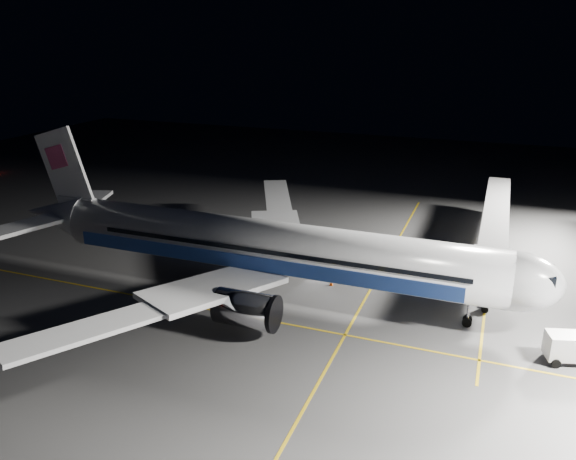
# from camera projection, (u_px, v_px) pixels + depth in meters

# --- Properties ---
(ground) EXTENTS (200.00, 200.00, 0.00)m
(ground) POSITION_uv_depth(u_px,v_px,m) (271.00, 292.00, 61.14)
(ground) COLOR #4C4C4F
(ground) RESTS_ON ground
(guide_line_main) EXTENTS (0.25, 80.00, 0.01)m
(guide_line_main) POSITION_uv_depth(u_px,v_px,m) (361.00, 307.00, 57.78)
(guide_line_main) COLOR gold
(guide_line_main) RESTS_ON ground
(guide_line_cross) EXTENTS (70.00, 0.25, 0.01)m
(guide_line_cross) POSITION_uv_depth(u_px,v_px,m) (248.00, 317.00, 55.86)
(guide_line_cross) COLOR gold
(guide_line_cross) RESTS_ON ground
(guide_line_side) EXTENTS (0.25, 40.00, 0.01)m
(guide_line_side) POSITION_uv_depth(u_px,v_px,m) (487.00, 286.00, 62.56)
(guide_line_side) COLOR gold
(guide_line_side) RESTS_ON ground
(airliner) EXTENTS (61.48, 54.22, 16.64)m
(airliner) POSITION_uv_depth(u_px,v_px,m) (261.00, 247.00, 59.77)
(airliner) COLOR silver
(airliner) RESTS_ON ground
(jet_bridge) EXTENTS (3.60, 34.40, 6.30)m
(jet_bridge) POSITION_uv_depth(u_px,v_px,m) (495.00, 225.00, 68.11)
(jet_bridge) COLOR #B2B2B7
(jet_bridge) RESTS_ON ground
(service_truck) EXTENTS (5.54, 3.42, 2.65)m
(service_truck) POSITION_uv_depth(u_px,v_px,m) (576.00, 348.00, 47.75)
(service_truck) COLOR white
(service_truck) RESTS_ON ground
(baggage_tug) EXTENTS (2.78, 2.47, 1.70)m
(baggage_tug) POSITION_uv_depth(u_px,v_px,m) (317.00, 262.00, 67.03)
(baggage_tug) COLOR black
(baggage_tug) RESTS_ON ground
(safety_cone_a) EXTENTS (0.43, 0.43, 0.64)m
(safety_cone_a) POSITION_uv_depth(u_px,v_px,m) (331.00, 283.00, 62.66)
(safety_cone_a) COLOR #FF520A
(safety_cone_a) RESTS_ON ground
(safety_cone_b) EXTENTS (0.34, 0.34, 0.51)m
(safety_cone_b) POSITION_uv_depth(u_px,v_px,m) (349.00, 263.00, 68.20)
(safety_cone_b) COLOR #FF520A
(safety_cone_b) RESTS_ON ground
(safety_cone_c) EXTENTS (0.41, 0.41, 0.61)m
(safety_cone_c) POSITION_uv_depth(u_px,v_px,m) (319.00, 268.00, 66.67)
(safety_cone_c) COLOR #FF520A
(safety_cone_c) RESTS_ON ground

